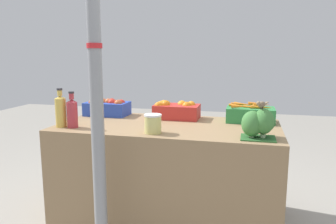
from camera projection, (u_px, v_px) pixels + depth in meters
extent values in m
plane|color=gray|center=(168.00, 216.00, 2.67)|extent=(10.00, 10.00, 0.00)
cube|color=#937551|center=(168.00, 171.00, 2.60)|extent=(1.69, 0.83, 0.76)
cylinder|color=gray|center=(95.00, 53.00, 1.95)|extent=(0.08, 0.08, 2.62)
cylinder|color=red|center=(94.00, 46.00, 1.94)|extent=(0.09, 0.09, 0.03)
cube|color=#2847B7|center=(107.00, 109.00, 2.92)|extent=(0.38, 0.23, 0.12)
sphere|color=#BC562D|center=(112.00, 103.00, 2.91)|extent=(0.07, 0.07, 0.07)
sphere|color=red|center=(114.00, 103.00, 2.93)|extent=(0.07, 0.07, 0.07)
sphere|color=#BC562D|center=(118.00, 104.00, 2.84)|extent=(0.07, 0.07, 0.07)
sphere|color=#BC562D|center=(103.00, 103.00, 2.93)|extent=(0.07, 0.07, 0.07)
sphere|color=#BC562D|center=(103.00, 102.00, 2.92)|extent=(0.08, 0.08, 0.08)
sphere|color=#BC562D|center=(92.00, 103.00, 2.88)|extent=(0.07, 0.07, 0.07)
sphere|color=red|center=(112.00, 103.00, 2.88)|extent=(0.07, 0.07, 0.07)
sphere|color=#BC562D|center=(108.00, 103.00, 2.94)|extent=(0.08, 0.08, 0.08)
sphere|color=#BC562D|center=(108.00, 102.00, 2.91)|extent=(0.07, 0.07, 0.07)
sphere|color=red|center=(112.00, 102.00, 2.96)|extent=(0.07, 0.07, 0.07)
sphere|color=red|center=(121.00, 104.00, 2.90)|extent=(0.08, 0.08, 0.08)
sphere|color=#BC562D|center=(93.00, 104.00, 2.88)|extent=(0.07, 0.07, 0.07)
cube|color=red|center=(177.00, 112.00, 2.77)|extent=(0.38, 0.23, 0.12)
sphere|color=orange|center=(161.00, 105.00, 2.76)|extent=(0.08, 0.08, 0.08)
sphere|color=orange|center=(191.00, 105.00, 2.77)|extent=(0.07, 0.07, 0.07)
sphere|color=orange|center=(165.00, 105.00, 2.76)|extent=(0.08, 0.08, 0.08)
sphere|color=orange|center=(187.00, 106.00, 2.74)|extent=(0.08, 0.08, 0.08)
sphere|color=orange|center=(167.00, 105.00, 2.85)|extent=(0.07, 0.07, 0.07)
sphere|color=orange|center=(158.00, 106.00, 2.74)|extent=(0.07, 0.07, 0.07)
sphere|color=orange|center=(182.00, 105.00, 2.81)|extent=(0.08, 0.08, 0.08)
sphere|color=orange|center=(164.00, 105.00, 2.84)|extent=(0.08, 0.08, 0.08)
cube|color=#2D8442|center=(250.00, 115.00, 2.63)|extent=(0.38, 0.23, 0.12)
cone|color=orange|center=(261.00, 107.00, 2.56)|extent=(0.15, 0.03, 0.02)
cone|color=orange|center=(258.00, 104.00, 2.69)|extent=(0.16, 0.04, 0.03)
cone|color=orange|center=(240.00, 104.00, 2.70)|extent=(0.15, 0.04, 0.03)
cone|color=orange|center=(261.00, 108.00, 2.57)|extent=(0.17, 0.03, 0.03)
cone|color=orange|center=(252.00, 107.00, 2.60)|extent=(0.14, 0.05, 0.02)
cone|color=orange|center=(243.00, 104.00, 2.70)|extent=(0.15, 0.07, 0.03)
cone|color=orange|center=(240.00, 106.00, 2.55)|extent=(0.14, 0.04, 0.03)
cone|color=orange|center=(237.00, 105.00, 2.67)|extent=(0.14, 0.05, 0.02)
cone|color=orange|center=(261.00, 105.00, 2.65)|extent=(0.14, 0.07, 0.03)
cube|color=#2D602D|center=(258.00, 138.00, 2.12)|extent=(0.22, 0.18, 0.01)
ellipsoid|color=#427F3D|center=(252.00, 124.00, 2.11)|extent=(0.13, 0.13, 0.17)
cylinder|color=#B2C693|center=(251.00, 135.00, 2.12)|extent=(0.03, 0.03, 0.02)
ellipsoid|color=#427F3D|center=(263.00, 121.00, 2.09)|extent=(0.13, 0.13, 0.17)
cylinder|color=#B2C693|center=(263.00, 136.00, 2.11)|extent=(0.03, 0.03, 0.02)
ellipsoid|color=#387033|center=(264.00, 122.00, 2.13)|extent=(0.14, 0.14, 0.14)
cylinder|color=#B2C693|center=(263.00, 134.00, 2.15)|extent=(0.03, 0.03, 0.02)
cylinder|color=gold|center=(61.00, 113.00, 2.44)|extent=(0.08, 0.08, 0.22)
cone|color=gold|center=(60.00, 97.00, 2.42)|extent=(0.08, 0.08, 0.02)
cylinder|color=gold|center=(60.00, 93.00, 2.42)|extent=(0.04, 0.04, 0.04)
cylinder|color=#2D2D33|center=(59.00, 89.00, 2.41)|extent=(0.04, 0.04, 0.01)
cylinder|color=#B2333D|center=(72.00, 115.00, 2.42)|extent=(0.08, 0.08, 0.19)
cone|color=#B2333D|center=(72.00, 101.00, 2.41)|extent=(0.08, 0.08, 0.02)
cylinder|color=#B2333D|center=(71.00, 96.00, 2.40)|extent=(0.04, 0.04, 0.04)
cylinder|color=#2D2D33|center=(71.00, 92.00, 2.39)|extent=(0.04, 0.04, 0.01)
cylinder|color=#D1CC75|center=(153.00, 125.00, 2.26)|extent=(0.12, 0.12, 0.12)
cylinder|color=white|center=(153.00, 115.00, 2.25)|extent=(0.12, 0.12, 0.01)
cube|color=#4C3D2D|center=(261.00, 108.00, 2.08)|extent=(0.02, 0.02, 0.01)
ellipsoid|color=#7A664C|center=(262.00, 104.00, 2.08)|extent=(0.07, 0.08, 0.04)
sphere|color=#897556|center=(258.00, 103.00, 2.05)|extent=(0.03, 0.03, 0.03)
cone|color=#4C3D28|center=(257.00, 104.00, 2.04)|extent=(0.01, 0.02, 0.01)
cube|color=#7A664C|center=(266.00, 103.00, 2.12)|extent=(0.03, 0.04, 0.01)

